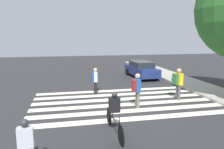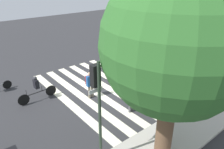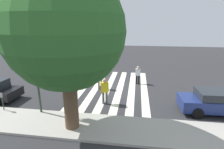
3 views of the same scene
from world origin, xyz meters
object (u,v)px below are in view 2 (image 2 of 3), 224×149
Objects in this scene: pedestrian_child_with_backpack at (131,95)px; pedestrian_adult_blue_shirt at (90,83)px; traffic_light at (97,95)px; cyclist_far_lane at (37,88)px; pedestrian_adult_tall_backpack at (112,64)px; car_parked_silver_sedan at (203,70)px; street_tree at (175,45)px.

pedestrian_adult_blue_shirt is (0.95, -2.80, -0.03)m from pedestrian_child_with_backpack.
pedestrian_adult_blue_shirt is at bearing -119.95° from traffic_light.
traffic_light is at bearing 88.65° from cyclist_far_lane.
pedestrian_child_with_backpack is at bearing 114.07° from pedestrian_adult_blue_shirt.
car_parked_silver_sedan is (-4.89, 4.83, -0.24)m from pedestrian_adult_tall_backpack.
pedestrian_adult_tall_backpack is 0.37× the size of car_parked_silver_sedan.
traffic_light is at bearing -28.84° from street_tree.
cyclist_far_lane is (2.57, -7.84, -4.15)m from street_tree.
street_tree is 3.12× the size of cyclist_far_lane.
street_tree reaches higher than cyclist_far_lane.
traffic_light is at bearing 17.25° from pedestrian_child_with_backpack.
car_parked_silver_sedan is (-10.84, 4.87, -0.12)m from cyclist_far_lane.
cyclist_far_lane is at bearing -27.42° from pedestrian_adult_blue_shirt.
cyclist_far_lane is 0.55× the size of car_parked_silver_sedan.
traffic_light reaches higher than pedestrian_child_with_backpack.
car_parked_silver_sedan is at bearing 164.39° from pedestrian_adult_blue_shirt.
car_parked_silver_sedan is at bearing 167.59° from pedestrian_child_with_backpack.
pedestrian_child_with_backpack is 1.03× the size of pedestrian_adult_blue_shirt.
cyclist_far_lane is at bearing -89.26° from traffic_light.
pedestrian_child_with_backpack is 0.41× the size of car_parked_silver_sedan.
street_tree is at bearing 151.16° from traffic_light.
pedestrian_child_with_backpack is at bearing -109.71° from street_tree.
pedestrian_adult_tall_backpack reaches higher than cyclist_far_lane.
traffic_light is 11.16m from car_parked_silver_sedan.
cyclist_far_lane is (3.73, -4.58, -0.21)m from pedestrian_child_with_backpack.
pedestrian_adult_tall_backpack is (-5.86, -6.44, -2.25)m from traffic_light.
traffic_light is 2.74× the size of pedestrian_adult_tall_backpack.
cyclist_far_lane is (5.95, -0.03, -0.12)m from pedestrian_adult_tall_backpack.
street_tree is 7.24m from pedestrian_adult_blue_shirt.
traffic_light is 0.59× the size of street_tree.
pedestrian_adult_blue_shirt is at bearing -92.05° from street_tree.
traffic_light reaches higher than pedestrian_adult_tall_backpack.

